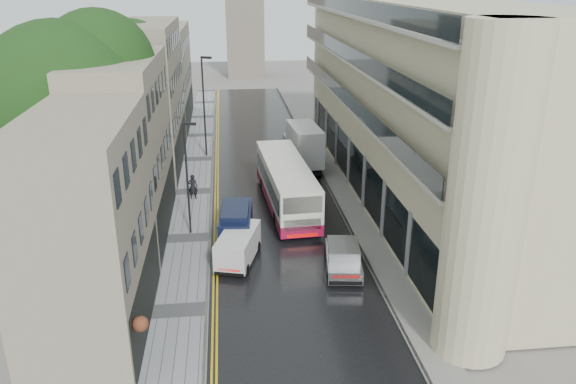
{
  "coord_description": "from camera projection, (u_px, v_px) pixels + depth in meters",
  "views": [
    {
      "loc": [
        -3.25,
        -13.28,
        15.43
      ],
      "look_at": [
        0.32,
        18.0,
        3.39
      ],
      "focal_mm": 35.0,
      "sensor_mm": 36.0,
      "label": 1
    }
  ],
  "objects": [
    {
      "name": "white_lorry",
      "position": [
        295.0,
        152.0,
        46.31
      ],
      "size": [
        2.77,
        7.52,
        3.87
      ],
      "primitive_type": null,
      "rotation": [
        0.0,
        0.0,
        0.08
      ],
      "color": "silver",
      "rests_on": "road"
    },
    {
      "name": "old_shop_row",
      "position": [
        144.0,
        110.0,
        42.88
      ],
      "size": [
        4.5,
        56.0,
        12.0
      ],
      "primitive_type": null,
      "color": "gray",
      "rests_on": "ground"
    },
    {
      "name": "tree_far",
      "position": [
        113.0,
        100.0,
        45.29
      ],
      "size": [
        9.24,
        9.24,
        12.46
      ],
      "primitive_type": null,
      "color": "black",
      "rests_on": "ground"
    },
    {
      "name": "lamp_post_far",
      "position": [
        204.0,
        108.0,
        50.13
      ],
      "size": [
        1.01,
        0.61,
        8.93
      ],
      "primitive_type": null,
      "rotation": [
        0.0,
        0.0,
        -0.41
      ],
      "color": "black",
      "rests_on": "left_sidewalk"
    },
    {
      "name": "cream_bus",
      "position": [
        276.0,
        204.0,
        36.58
      ],
      "size": [
        3.44,
        12.18,
        3.28
      ],
      "primitive_type": null,
      "rotation": [
        0.0,
        0.0,
        0.06
      ],
      "color": "silver",
      "rests_on": "road"
    },
    {
      "name": "tree_near",
      "position": [
        68.0,
        132.0,
        32.94
      ],
      "size": [
        10.56,
        10.56,
        13.89
      ],
      "primitive_type": null,
      "color": "black",
      "rests_on": "ground"
    },
    {
      "name": "road",
      "position": [
        270.0,
        189.0,
        43.7
      ],
      "size": [
        9.0,
        85.0,
        0.02
      ],
      "primitive_type": "cube",
      "color": "black",
      "rests_on": "ground"
    },
    {
      "name": "navy_van",
      "position": [
        220.0,
        234.0,
        33.29
      ],
      "size": [
        2.27,
        4.84,
        2.4
      ],
      "primitive_type": null,
      "rotation": [
        0.0,
        0.0,
        -0.08
      ],
      "color": "black",
      "rests_on": "road"
    },
    {
      "name": "white_van",
      "position": [
        217.0,
        257.0,
        31.08
      ],
      "size": [
        2.87,
        4.49,
        1.88
      ],
      "primitive_type": null,
      "rotation": [
        0.0,
        0.0,
        -0.28
      ],
      "color": "silver",
      "rests_on": "road"
    },
    {
      "name": "modern_block",
      "position": [
        411.0,
        101.0,
        40.9
      ],
      "size": [
        8.0,
        40.0,
        14.0
      ],
      "primitive_type": null,
      "color": "tan",
      "rests_on": "ground"
    },
    {
      "name": "left_sidewalk",
      "position": [
        194.0,
        192.0,
        43.06
      ],
      "size": [
        2.7,
        85.0,
        0.12
      ],
      "primitive_type": "cube",
      "color": "gray",
      "rests_on": "ground"
    },
    {
      "name": "pedestrian",
      "position": [
        193.0,
        187.0,
        41.27
      ],
      "size": [
        0.7,
        0.48,
        1.88
      ],
      "primitive_type": "imported",
      "rotation": [
        0.0,
        0.0,
        3.1
      ],
      "color": "black",
      "rests_on": "left_sidewalk"
    },
    {
      "name": "silver_hatchback",
      "position": [
        329.0,
        270.0,
        30.01
      ],
      "size": [
        2.42,
        4.47,
        1.6
      ],
      "primitive_type": null,
      "rotation": [
        0.0,
        0.0,
        -0.14
      ],
      "color": "#999A9E",
      "rests_on": "road"
    },
    {
      "name": "right_sidewalk",
      "position": [
        338.0,
        186.0,
        44.25
      ],
      "size": [
        1.8,
        85.0,
        0.12
      ],
      "primitive_type": "cube",
      "color": "slate",
      "rests_on": "ground"
    },
    {
      "name": "lamp_post_near",
      "position": [
        187.0,
        180.0,
        34.77
      ],
      "size": [
        0.83,
        0.38,
        7.22
      ],
      "primitive_type": null,
      "rotation": [
        0.0,
        0.0,
        -0.25
      ],
      "color": "black",
      "rests_on": "left_sidewalk"
    }
  ]
}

